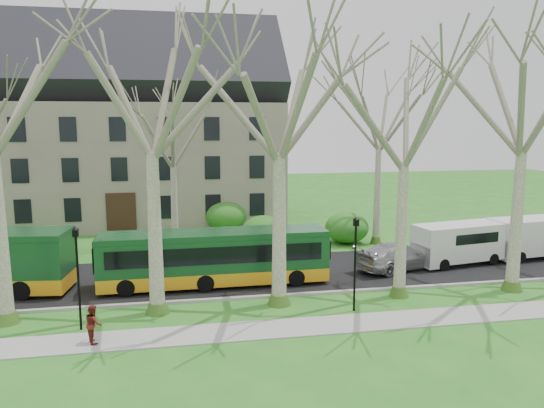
{
  "coord_description": "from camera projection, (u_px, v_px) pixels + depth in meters",
  "views": [
    {
      "loc": [
        -2.01,
        -23.23,
        8.74
      ],
      "look_at": [
        2.91,
        3.0,
        4.45
      ],
      "focal_mm": 35.0,
      "sensor_mm": 36.0,
      "label": 1
    }
  ],
  "objects": [
    {
      "name": "ground",
      "position": [
        222.0,
        312.0,
        24.3
      ],
      "size": [
        120.0,
        120.0,
        0.0
      ],
      "primitive_type": "plane",
      "color": "#267320",
      "rests_on": "ground"
    },
    {
      "name": "sidewalk",
      "position": [
        227.0,
        332.0,
        21.87
      ],
      "size": [
        70.0,
        2.0,
        0.06
      ],
      "primitive_type": "cube",
      "color": "gray",
      "rests_on": "ground"
    },
    {
      "name": "road",
      "position": [
        213.0,
        276.0,
        29.63
      ],
      "size": [
        80.0,
        8.0,
        0.06
      ],
      "primitive_type": "cube",
      "color": "black",
      "rests_on": "ground"
    },
    {
      "name": "curb",
      "position": [
        219.0,
        299.0,
        25.74
      ],
      "size": [
        80.0,
        0.25,
        0.14
      ],
      "primitive_type": "cube",
      "color": "#A5A39E",
      "rests_on": "ground"
    },
    {
      "name": "building",
      "position": [
        124.0,
        127.0,
        45.22
      ],
      "size": [
        26.5,
        12.2,
        16.0
      ],
      "color": "gray",
      "rests_on": "ground"
    },
    {
      "name": "tree_row_verge",
      "position": [
        219.0,
        159.0,
        23.48
      ],
      "size": [
        49.0,
        7.0,
        14.0
      ],
      "color": "gray",
      "rests_on": "ground"
    },
    {
      "name": "tree_row_far",
      "position": [
        184.0,
        162.0,
        33.78
      ],
      "size": [
        33.0,
        7.0,
        12.0
      ],
      "color": "gray",
      "rests_on": "ground"
    },
    {
      "name": "lamp_row",
      "position": [
        223.0,
        263.0,
        22.92
      ],
      "size": [
        36.22,
        0.22,
        4.3
      ],
      "color": "black",
      "rests_on": "ground"
    },
    {
      "name": "hedges",
      "position": [
        136.0,
        231.0,
        36.88
      ],
      "size": [
        30.6,
        8.6,
        2.0
      ],
      "color": "#2B611B",
      "rests_on": "ground"
    },
    {
      "name": "bus_follow",
      "position": [
        215.0,
        257.0,
        27.91
      ],
      "size": [
        11.88,
        2.58,
        2.96
      ],
      "primitive_type": null,
      "rotation": [
        0.0,
        0.0,
        0.01
      ],
      "color": "#13441F",
      "rests_on": "road"
    },
    {
      "name": "sedan",
      "position": [
        398.0,
        256.0,
        30.85
      ],
      "size": [
        5.82,
        3.85,
        1.57
      ],
      "primitive_type": "imported",
      "rotation": [
        0.0,
        0.0,
        1.91
      ],
      "color": "#9E9EA3",
      "rests_on": "road"
    },
    {
      "name": "van_a",
      "position": [
        459.0,
        244.0,
        31.93
      ],
      "size": [
        5.9,
        2.97,
        2.46
      ],
      "primitive_type": null,
      "rotation": [
        0.0,
        0.0,
        0.17
      ],
      "color": "silver",
      "rests_on": "road"
    },
    {
      "name": "van_b",
      "position": [
        534.0,
        238.0,
        33.47
      ],
      "size": [
        6.0,
        2.77,
        2.53
      ],
      "primitive_type": null,
      "rotation": [
        0.0,
        0.0,
        0.12
      ],
      "color": "silver",
      "rests_on": "road"
    },
    {
      "name": "pedestrian_b",
      "position": [
        93.0,
        324.0,
        20.73
      ],
      "size": [
        0.78,
        0.88,
        1.52
      ],
      "primitive_type": "imported",
      "rotation": [
        0.0,
        0.0,
        1.89
      ],
      "color": "maroon",
      "rests_on": "sidewalk"
    }
  ]
}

